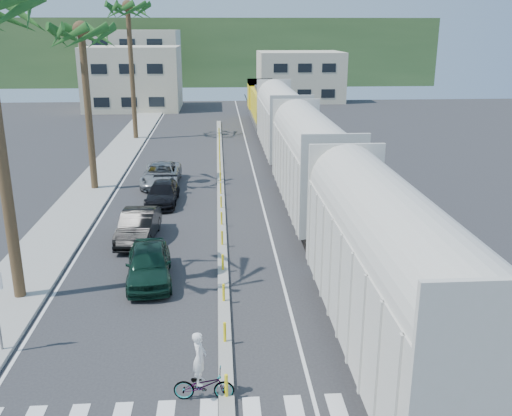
{
  "coord_description": "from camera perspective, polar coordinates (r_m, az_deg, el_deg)",
  "views": [
    {
      "loc": [
        -0.08,
        -14.95,
        10.19
      ],
      "look_at": [
        1.65,
        10.95,
        2.0
      ],
      "focal_mm": 40.0,
      "sensor_mm": 36.0,
      "label": 1
    }
  ],
  "objects": [
    {
      "name": "car_third",
      "position": [
        34.98,
        -9.34,
        1.45
      ],
      "size": [
        2.04,
        4.57,
        1.3
      ],
      "primitive_type": "imported",
      "rotation": [
        0.0,
        0.0,
        -0.02
      ],
      "color": "black",
      "rests_on": "ground"
    },
    {
      "name": "car_lead",
      "position": [
        24.41,
        -10.66,
        -5.49
      ],
      "size": [
        2.7,
        4.91,
        1.55
      ],
      "primitive_type": "imported",
      "rotation": [
        0.0,
        0.0,
        0.1
      ],
      "color": "black",
      "rests_on": "ground"
    },
    {
      "name": "cyclist",
      "position": [
        16.99,
        -5.35,
        -16.59
      ],
      "size": [
        0.83,
        1.82,
        2.14
      ],
      "rotation": [
        0.0,
        0.0,
        1.51
      ],
      "color": "#9EA0A5",
      "rests_on": "ground"
    },
    {
      "name": "freight_train",
      "position": [
        37.33,
        4.1,
        6.22
      ],
      "size": [
        3.0,
        60.94,
        5.85
      ],
      "color": "beige",
      "rests_on": "ground"
    },
    {
      "name": "rails",
      "position": [
        44.42,
        2.86,
        4.27
      ],
      "size": [
        1.56,
        100.0,
        0.06
      ],
      "color": "black",
      "rests_on": "ground"
    },
    {
      "name": "hillside",
      "position": [
        115.02,
        -3.92,
        15.39
      ],
      "size": [
        80.0,
        20.0,
        12.0
      ],
      "primitive_type": "cube",
      "color": "#385628",
      "rests_on": "ground"
    },
    {
      "name": "palm_trees",
      "position": [
        38.5,
        -16.65,
        17.75
      ],
      "size": [
        3.5,
        37.2,
        13.75
      ],
      "color": "brown",
      "rests_on": "ground"
    },
    {
      "name": "median",
      "position": [
        36.34,
        -3.54,
        1.34
      ],
      "size": [
        0.45,
        60.0,
        0.85
      ],
      "color": "gray",
      "rests_on": "ground"
    },
    {
      "name": "sidewalk",
      "position": [
        42.06,
        -15.27,
        2.97
      ],
      "size": [
        3.0,
        90.0,
        0.15
      ],
      "primitive_type": "cube",
      "color": "gray",
      "rests_on": "ground"
    },
    {
      "name": "car_second",
      "position": [
        29.08,
        -11.66,
        -1.77
      ],
      "size": [
        2.17,
        4.85,
        1.53
      ],
      "primitive_type": "imported",
      "rotation": [
        0.0,
        0.0,
        -0.06
      ],
      "color": "black",
      "rests_on": "ground"
    },
    {
      "name": "buildings",
      "position": [
        87.03,
        -8.21,
        13.5
      ],
      "size": [
        38.0,
        27.0,
        10.0
      ],
      "color": "#BDB696",
      "rests_on": "ground"
    },
    {
      "name": "lane_markings",
      "position": [
        41.28,
        -6.58,
        3.11
      ],
      "size": [
        9.42,
        90.0,
        0.01
      ],
      "color": "silver",
      "rests_on": "ground"
    },
    {
      "name": "car_rear",
      "position": [
        39.26,
        -9.46,
        3.34
      ],
      "size": [
        2.58,
        5.36,
        1.47
      ],
      "primitive_type": "imported",
      "rotation": [
        0.0,
        0.0,
        -0.01
      ],
      "color": "#9D9FA2",
      "rests_on": "ground"
    },
    {
      "name": "ground",
      "position": [
        18.09,
        -3.02,
        -16.8
      ],
      "size": [
        140.0,
        140.0,
        0.0
      ],
      "primitive_type": "plane",
      "color": "#28282B",
      "rests_on": "ground"
    }
  ]
}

